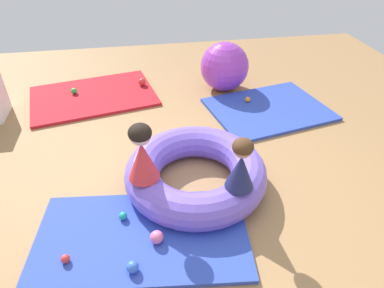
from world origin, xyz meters
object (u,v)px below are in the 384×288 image
object	(u,v)px
play_ball_red_second	(142,82)
play_ball_teal	(123,216)
child_in_red	(142,153)
inflatable_cushion	(196,172)
play_ball_red	(65,259)
play_ball_orange	(248,100)
play_ball_pink	(157,237)
play_ball_green	(74,91)
exercise_ball_large	(224,67)
play_ball_blue	(133,267)
child_in_navy	(241,164)
play_ball_yellow	(210,218)

from	to	relation	value
play_ball_red_second	play_ball_teal	bearing A→B (deg)	-96.51
child_in_red	play_ball_teal	bearing A→B (deg)	-45.15
play_ball_red_second	inflatable_cushion	bearing A→B (deg)	-79.78
play_ball_red	play_ball_orange	distance (m)	2.96
inflatable_cushion	play_ball_pink	bearing A→B (deg)	-123.73
inflatable_cushion	play_ball_green	size ratio (longest dim) A/B	16.09
exercise_ball_large	play_ball_blue	bearing A→B (deg)	-116.04
play_ball_green	exercise_ball_large	xyz separation A→B (m)	(2.08, -0.12, 0.25)
child_in_navy	play_ball_pink	distance (m)	0.86
play_ball_orange	play_ball_teal	bearing A→B (deg)	-132.60
play_ball_blue	exercise_ball_large	bearing A→B (deg)	63.96
play_ball_green	exercise_ball_large	size ratio (longest dim) A/B	0.12
child_in_red	play_ball_green	size ratio (longest dim) A/B	6.32
inflatable_cushion	play_ball_pink	xyz separation A→B (m)	(-0.42, -0.63, -0.07)
play_ball_orange	child_in_navy	bearing A→B (deg)	-110.16
child_in_red	play_ball_blue	distance (m)	0.86
play_ball_blue	play_ball_red_second	size ratio (longest dim) A/B	0.86
child_in_red	child_in_navy	size ratio (longest dim) A/B	1.12
play_ball_orange	play_ball_blue	distance (m)	2.77
child_in_red	exercise_ball_large	xyz separation A→B (m)	(1.22, 2.11, -0.24)
inflatable_cushion	child_in_navy	distance (m)	0.63
child_in_red	play_ball_orange	bearing A→B (deg)	142.16
inflatable_cushion	exercise_ball_large	distance (m)	2.09
play_ball_green	play_ball_yellow	bearing A→B (deg)	-62.10
child_in_navy	exercise_ball_large	xyz separation A→B (m)	(0.47, 2.35, -0.21)
child_in_red	play_ball_yellow	size ratio (longest dim) A/B	5.82
play_ball_pink	exercise_ball_large	world-z (taller)	exercise_ball_large
play_ball_green	exercise_ball_large	distance (m)	2.10
child_in_navy	play_ball_red	bearing A→B (deg)	138.82
child_in_navy	play_ball_teal	world-z (taller)	child_in_navy
play_ball_blue	inflatable_cushion	bearing A→B (deg)	54.46
child_in_navy	play_ball_blue	xyz separation A→B (m)	(-0.89, -0.45, -0.46)
play_ball_yellow	exercise_ball_large	xyz separation A→B (m)	(0.73, 2.44, 0.25)
play_ball_pink	play_ball_teal	xyz separation A→B (m)	(-0.26, 0.28, -0.02)
play_ball_red_second	exercise_ball_large	bearing A→B (deg)	-10.91
play_ball_red	play_ball_yellow	xyz separation A→B (m)	(1.13, 0.19, 0.01)
play_ball_yellow	exercise_ball_large	world-z (taller)	exercise_ball_large
play_ball_green	play_ball_orange	size ratio (longest dim) A/B	1.18
inflatable_cushion	play_ball_blue	xyz separation A→B (m)	(-0.61, -0.86, -0.08)
play_ball_blue	play_ball_red_second	distance (m)	3.03
play_ball_yellow	exercise_ball_large	distance (m)	2.56
inflatable_cushion	play_ball_red_second	world-z (taller)	inflatable_cushion
child_in_red	play_ball_red_second	size ratio (longest dim) A/B	4.85
play_ball_teal	play_ball_red_second	size ratio (longest dim) A/B	0.65
child_in_navy	play_ball_teal	xyz separation A→B (m)	(-0.96, 0.06, -0.47)
play_ball_yellow	exercise_ball_large	size ratio (longest dim) A/B	0.13
play_ball_blue	exercise_ball_large	world-z (taller)	exercise_ball_large
play_ball_orange	play_ball_pink	world-z (taller)	play_ball_pink
play_ball_red	play_ball_yellow	size ratio (longest dim) A/B	0.76
child_in_navy	play_ball_green	xyz separation A→B (m)	(-1.61, 2.47, -0.46)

